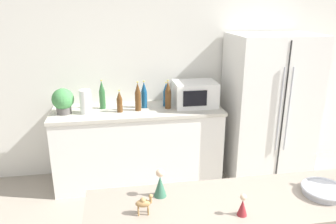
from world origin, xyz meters
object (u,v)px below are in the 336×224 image
(fruit_bowl, at_px, (324,190))
(camel_figurine, at_px, (144,203))
(wise_man_figurine_crimson, at_px, (160,184))
(back_bottle_2, at_px, (102,95))
(back_bottle_0, at_px, (120,102))
(back_bottle_1, at_px, (144,95))
(back_bottle_5, at_px, (168,95))
(back_bottle_3, at_px, (138,97))
(refrigerator, at_px, (268,107))
(wise_man_figurine_blue, at_px, (242,206))
(back_bottle_4, at_px, (166,95))
(microwave, at_px, (195,94))
(paper_towel_roll, at_px, (86,102))
(potted_plant, at_px, (63,101))

(fruit_bowl, relative_size, camel_figurine, 2.20)
(wise_man_figurine_crimson, bearing_deg, back_bottle_2, 101.01)
(back_bottle_2, bearing_deg, back_bottle_0, -39.68)
(back_bottle_1, relative_size, back_bottle_5, 0.95)
(back_bottle_3, bearing_deg, back_bottle_0, -173.99)
(back_bottle_1, bearing_deg, back_bottle_5, -14.44)
(back_bottle_3, xyz_separation_m, camel_figurine, (-0.12, -1.96, -0.02))
(refrigerator, distance_m, wise_man_figurine_blue, 2.34)
(back_bottle_2, relative_size, back_bottle_4, 1.16)
(microwave, distance_m, fruit_bowl, 2.04)
(camel_figurine, xyz_separation_m, wise_man_figurine_blue, (0.51, -0.09, -0.01))
(back_bottle_3, relative_size, back_bottle_4, 1.16)
(fruit_bowl, bearing_deg, wise_man_figurine_blue, -168.48)
(paper_towel_roll, relative_size, back_bottle_3, 0.80)
(back_bottle_1, relative_size, back_bottle_4, 1.11)
(potted_plant, height_order, wise_man_figurine_crimson, potted_plant)
(wise_man_figurine_crimson, bearing_deg, back_bottle_5, 79.31)
(back_bottle_1, bearing_deg, back_bottle_3, -130.77)
(potted_plant, relative_size, fruit_bowl, 1.07)
(fruit_bowl, height_order, wise_man_figurine_crimson, wise_man_figurine_crimson)
(camel_figurine, xyz_separation_m, wise_man_figurine_crimson, (0.11, 0.16, 0.01))
(paper_towel_roll, bearing_deg, fruit_bowl, -52.40)
(microwave, distance_m, back_bottle_2, 1.05)
(refrigerator, height_order, potted_plant, refrigerator)
(back_bottle_2, bearing_deg, wise_man_figurine_crimson, -78.99)
(microwave, bearing_deg, back_bottle_0, -173.94)
(refrigerator, distance_m, back_bottle_1, 1.47)
(paper_towel_roll, distance_m, camel_figurine, 2.01)
(microwave, height_order, back_bottle_1, back_bottle_1)
(back_bottle_1, height_order, wise_man_figurine_blue, back_bottle_1)
(potted_plant, height_order, fruit_bowl, potted_plant)
(potted_plant, bearing_deg, back_bottle_0, -4.11)
(back_bottle_0, relative_size, back_bottle_2, 0.75)
(back_bottle_2, bearing_deg, microwave, -3.46)
(back_bottle_1, xyz_separation_m, wise_man_figurine_blue, (0.32, -2.14, -0.03))
(potted_plant, xyz_separation_m, back_bottle_4, (1.12, 0.09, -0.01))
(fruit_bowl, bearing_deg, wise_man_figurine_crimson, 171.73)
(refrigerator, height_order, back_bottle_1, refrigerator)
(back_bottle_4, xyz_separation_m, camel_figurine, (-0.45, -2.08, 0.00))
(back_bottle_1, relative_size, wise_man_figurine_blue, 2.47)
(potted_plant, xyz_separation_m, wise_man_figurine_blue, (1.18, -2.08, -0.02))
(microwave, relative_size, fruit_bowl, 1.87)
(refrigerator, height_order, camel_figurine, refrigerator)
(fruit_bowl, height_order, camel_figurine, camel_figurine)
(back_bottle_4, bearing_deg, wise_man_figurine_blue, -88.35)
(fruit_bowl, bearing_deg, potted_plant, 131.32)
(microwave, relative_size, back_bottle_4, 1.72)
(back_bottle_3, relative_size, back_bottle_5, 1.00)
(microwave, distance_m, back_bottle_0, 0.86)
(refrigerator, distance_m, wise_man_figurine_crimson, 2.37)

